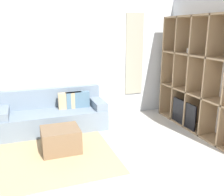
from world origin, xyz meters
name	(u,v)px	position (x,y,z in m)	size (l,w,h in m)	color
wall_back	(67,61)	(0.00, 3.26, 1.36)	(6.42, 0.11, 2.70)	silver
wall_right	(217,66)	(2.65, 1.62, 1.35)	(0.07, 4.43, 2.70)	silver
area_rug	(21,156)	(-1.07, 1.74, 0.01)	(2.99, 2.16, 0.01)	tan
shelving_unit	(205,77)	(2.44, 1.69, 1.12)	(0.42, 2.51, 2.30)	silver
couch_main	(54,115)	(-0.39, 2.80, 0.30)	(2.14, 0.86, 0.82)	slate
ottoman	(61,140)	(-0.42, 1.73, 0.21)	(0.64, 0.56, 0.41)	brown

